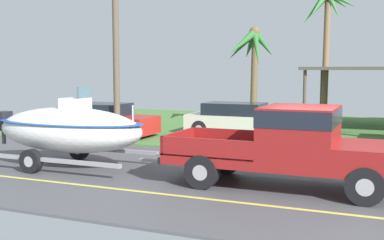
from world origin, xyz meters
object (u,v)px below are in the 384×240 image
Objects in this scene: parked_sedan_near at (238,120)px; palm_tree_mid at (326,19)px; parked_sedan_far at (100,120)px; pickup_truck_towing at (298,144)px; boat_on_trailer at (69,129)px; palm_tree_far_left at (253,51)px; utility_pole at (115,20)px.

parked_sedan_near is 6.87m from palm_tree_mid.
palm_tree_mid is (8.06, 6.81, 4.44)m from parked_sedan_far.
pickup_truck_towing is 0.86× the size of palm_tree_mid.
palm_tree_mid reaches higher than boat_on_trailer.
boat_on_trailer is at bearing -180.00° from pickup_truck_towing.
parked_sedan_near is 4.75m from palm_tree_far_left.
parked_sedan_near is at bearing 116.14° from pickup_truck_towing.
palm_tree_mid is at bearing 57.00° from parked_sedan_near.
palm_tree_far_left is 7.89m from utility_pole.
parked_sedan_near is at bearing 41.96° from utility_pole.
palm_tree_mid is at bearing 95.20° from pickup_truck_towing.
parked_sedan_far is at bearing -139.80° from palm_tree_mid.
parked_sedan_near is at bearing -123.00° from palm_tree_mid.
palm_tree_mid reaches higher than pickup_truck_towing.
palm_tree_far_left is (-3.32, -0.72, -1.47)m from palm_tree_mid.
pickup_truck_towing is 13.23m from palm_tree_mid.
boat_on_trailer is 1.32× the size of parked_sedan_near.
utility_pole reaches higher than parked_sedan_far.
utility_pole is (-3.79, -3.41, 3.96)m from parked_sedan_near.
boat_on_trailer is at bearing -106.71° from parked_sedan_near.
boat_on_trailer is 1.27× the size of parked_sedan_far.
pickup_truck_towing is 1.24× the size of parked_sedan_far.
pickup_truck_towing is at bearing -31.32° from utility_pole.
boat_on_trailer is 1.19× the size of palm_tree_far_left.
palm_tree_mid reaches higher than parked_sedan_near.
palm_tree_far_left reaches higher than pickup_truck_towing.
parked_sedan_far is (-9.21, 5.73, -0.38)m from pickup_truck_towing.
pickup_truck_towing is 12.90m from palm_tree_far_left.
boat_on_trailer is at bearing -112.91° from palm_tree_mid.
parked_sedan_near is 6.45m from utility_pole.
utility_pole is (-6.65, -7.81, -0.48)m from palm_tree_mid.
parked_sedan_far is 0.51× the size of utility_pole.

